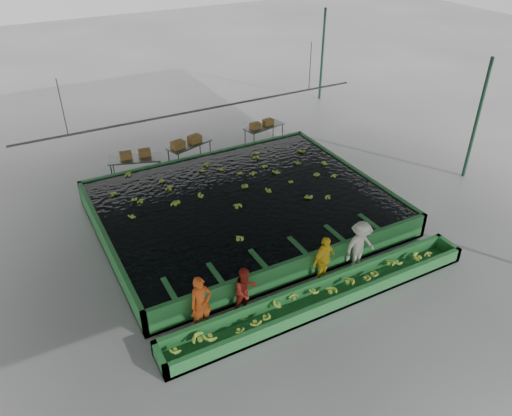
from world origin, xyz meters
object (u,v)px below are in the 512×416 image
packing_table_mid (190,153)px  box_stack_left (136,157)px  worker_c (324,260)px  flotation_tank (243,208)px  box_stack_right (262,127)px  worker_b (246,290)px  packing_table_right (264,134)px  worker_d (360,246)px  packing_table_left (136,168)px  box_stack_mid (187,145)px  worker_a (201,304)px  sorting_trough (323,296)px

packing_table_mid → box_stack_left: (-2.45, -0.26, 0.51)m
packing_table_mid → worker_c: bearing=-86.8°
flotation_tank → packing_table_mid: 5.13m
box_stack_right → box_stack_left: bearing=-175.7°
worker_c → box_stack_right: worker_c is taller
worker_b → flotation_tank: bearing=56.2°
flotation_tank → packing_table_right: size_ratio=5.18×
worker_b → box_stack_right: worker_b is taller
worker_d → packing_table_left: size_ratio=0.82×
packing_table_left → box_stack_mid: 2.43m
packing_table_mid → box_stack_left: size_ratio=1.60×
worker_b → box_stack_right: (5.84, 9.64, 0.13)m
worker_a → flotation_tank: bearing=48.6°
packing_table_right → flotation_tank: bearing=-125.7°
flotation_tank → worker_b: size_ratio=6.68×
worker_c → sorting_trough: bearing=-139.9°
box_stack_mid → worker_d: bearing=-77.8°
sorting_trough → worker_d: bearing=23.0°
worker_c → packing_table_left: size_ratio=0.78×
packing_table_right → box_stack_left: 6.36m
packing_table_right → box_stack_mid: size_ratio=1.35×
worker_c → packing_table_right: size_ratio=0.85×
sorting_trough → worker_b: (-2.11, 0.80, 0.50)m
packing_table_right → sorting_trough: bearing=-110.3°
worker_d → packing_table_left: bearing=111.7°
worker_d → packing_table_right: size_ratio=0.90×
packing_table_right → worker_d: bearing=-101.6°
flotation_tank → worker_c: worker_c is taller
worker_c → worker_d: (1.35, 0.00, 0.05)m
flotation_tank → worker_b: (-2.11, -4.30, 0.30)m
sorting_trough → worker_b: size_ratio=6.68×
box_stack_left → sorting_trough: bearing=-76.2°
packing_table_right → box_stack_right: size_ratio=1.57×
flotation_tank → worker_c: (0.53, -4.30, 0.37)m
packing_table_mid → worker_a: bearing=-110.0°
worker_a → packing_table_right: 12.13m
flotation_tank → worker_d: size_ratio=5.76×
packing_table_mid → box_stack_left: 2.52m
worker_d → packing_table_right: (1.98, 9.67, -0.43)m
sorting_trough → box_stack_mid: 10.18m
packing_table_left → box_stack_left: size_ratio=1.70×
box_stack_left → box_stack_right: box_stack_left is taller
worker_c → box_stack_mid: worker_c is taller
box_stack_mid → packing_table_left: bearing=-173.5°
worker_c → packing_table_left: 9.59m
worker_b → worker_d: (3.99, 0.00, 0.12)m
worker_b → packing_table_mid: worker_b is taller
box_stack_mid → worker_b: bearing=-101.9°
worker_d → packing_table_mid: worker_d is taller
worker_a → box_stack_mid: size_ratio=1.18×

